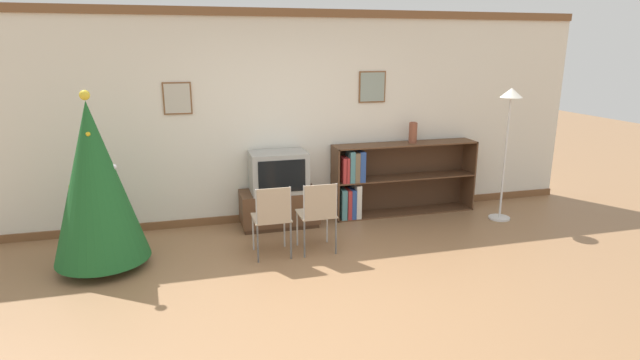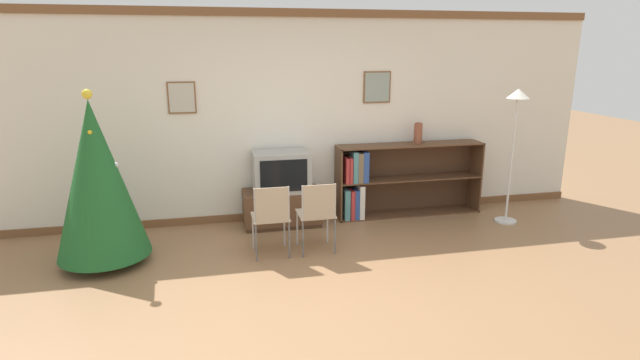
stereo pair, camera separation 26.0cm
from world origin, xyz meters
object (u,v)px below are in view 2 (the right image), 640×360
at_px(christmas_tree, 97,180).
at_px(bookshelf, 387,181).
at_px(standing_lamp, 516,121).
at_px(television, 281,171).
at_px(vase, 418,133).
at_px(folding_chair_right, 317,213).
at_px(tv_console, 282,208).
at_px(folding_chair_left, 271,216).

distance_m(christmas_tree, bookshelf, 3.59).
height_order(bookshelf, standing_lamp, standing_lamp).
relative_size(christmas_tree, television, 2.60).
height_order(christmas_tree, vase, christmas_tree).
bearing_deg(folding_chair_right, vase, 33.42).
bearing_deg(tv_console, vase, 2.52).
relative_size(folding_chair_right, vase, 2.91).
bearing_deg(television, tv_console, 90.00).
bearing_deg(folding_chair_right, television, 104.62).
bearing_deg(standing_lamp, vase, 149.89).
relative_size(television, folding_chair_left, 0.87).
bearing_deg(standing_lamp, tv_console, 169.84).
relative_size(tv_console, vase, 3.50).
bearing_deg(folding_chair_left, folding_chair_right, 0.00).
height_order(vase, standing_lamp, standing_lamp).
bearing_deg(folding_chair_left, bookshelf, 31.94).
relative_size(christmas_tree, folding_chair_left, 2.25).
relative_size(television, bookshelf, 0.35).
height_order(folding_chair_left, bookshelf, bookshelf).
bearing_deg(christmas_tree, tv_console, 20.74).
relative_size(christmas_tree, standing_lamp, 1.06).
height_order(bookshelf, vase, vase).
bearing_deg(vase, christmas_tree, -167.73).
distance_m(christmas_tree, standing_lamp, 4.95).
distance_m(folding_chair_right, standing_lamp, 2.83).
bearing_deg(bookshelf, standing_lamp, -22.54).
bearing_deg(standing_lamp, folding_chair_right, -170.15).
xyz_separation_m(folding_chair_left, vase, (2.13, 1.06, 0.65)).
bearing_deg(tv_console, folding_chair_left, -104.58).
distance_m(bookshelf, standing_lamp, 1.79).
xyz_separation_m(tv_console, folding_chair_right, (0.26, -0.98, 0.24)).
xyz_separation_m(christmas_tree, tv_console, (2.01, 0.76, -0.68)).
bearing_deg(vase, standing_lamp, -30.11).
height_order(christmas_tree, tv_console, christmas_tree).
bearing_deg(christmas_tree, vase, 12.27).
distance_m(bookshelf, vase, 0.77).
bearing_deg(folding_chair_right, standing_lamp, 9.85).
relative_size(tv_console, standing_lamp, 0.57).
xyz_separation_m(tv_console, vase, (1.87, 0.08, 0.89)).
bearing_deg(standing_lamp, bookshelf, 157.46).
xyz_separation_m(television, standing_lamp, (2.91, -0.52, 0.62)).
bearing_deg(vase, folding_chair_left, -153.38).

